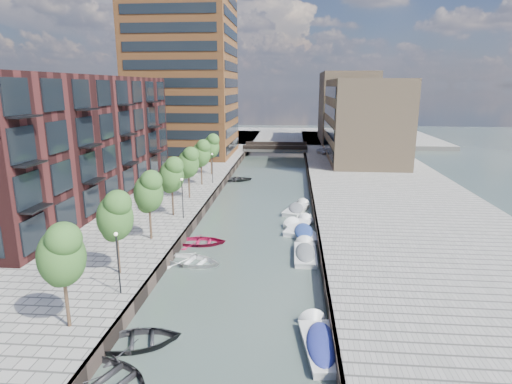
# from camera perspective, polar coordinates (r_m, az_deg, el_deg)

# --- Properties ---
(water) EXTENTS (300.00, 300.00, 0.00)m
(water) POSITION_cam_1_polar(r_m,az_deg,el_deg) (58.02, 1.25, 0.10)
(water) COLOR #38473F
(water) RESTS_ON ground
(quay_left) EXTENTS (60.00, 140.00, 1.00)m
(quay_left) POSITION_cam_1_polar(r_m,az_deg,el_deg) (70.08, -29.59, 1.10)
(quay_left) COLOR gray
(quay_left) RESTS_ON ground
(quay_right) EXTENTS (20.00, 140.00, 1.00)m
(quay_right) POSITION_cam_1_polar(r_m,az_deg,el_deg) (59.09, 16.92, 0.24)
(quay_right) COLOR gray
(quay_right) RESTS_ON ground
(quay_wall_left) EXTENTS (0.25, 140.00, 1.00)m
(quay_wall_left) POSITION_cam_1_polar(r_m,az_deg,el_deg) (58.60, -4.71, 0.70)
(quay_wall_left) COLOR #332823
(quay_wall_left) RESTS_ON ground
(quay_wall_right) EXTENTS (0.25, 140.00, 1.00)m
(quay_wall_right) POSITION_cam_1_polar(r_m,az_deg,el_deg) (57.84, 7.29, 0.45)
(quay_wall_right) COLOR #332823
(quay_wall_right) RESTS_ON ground
(far_closure) EXTENTS (80.00, 40.00, 1.00)m
(far_closure) POSITION_cam_1_polar(r_m,az_deg,el_deg) (117.04, 3.20, 7.38)
(far_closure) COLOR gray
(far_closure) RESTS_ON ground
(apartment_block) EXTENTS (8.00, 38.00, 14.00)m
(apartment_block) POSITION_cam_1_polar(r_m,az_deg,el_deg) (52.24, -22.10, 6.45)
(apartment_block) COLOR black
(apartment_block) RESTS_ON quay_left
(tower) EXTENTS (18.00, 18.00, 30.00)m
(tower) POSITION_cam_1_polar(r_m,az_deg,el_deg) (83.81, -9.61, 15.22)
(tower) COLOR brown
(tower) RESTS_ON quay_left
(tan_block_near) EXTENTS (12.00, 25.00, 14.00)m
(tan_block_near) POSITION_cam_1_polar(r_m,az_deg,el_deg) (79.40, 14.12, 9.30)
(tan_block_near) COLOR #8D7456
(tan_block_near) RESTS_ON quay_right
(tan_block_far) EXTENTS (12.00, 20.00, 16.00)m
(tan_block_far) POSITION_cam_1_polar(r_m,az_deg,el_deg) (105.05, 11.97, 11.01)
(tan_block_far) COLOR #8D7456
(tan_block_far) RESTS_ON quay_right
(bridge) EXTENTS (13.00, 6.00, 1.30)m
(bridge) POSITION_cam_1_polar(r_m,az_deg,el_deg) (89.17, 2.62, 5.90)
(bridge) COLOR gray
(bridge) RESTS_ON ground
(tree_0) EXTENTS (2.50, 2.50, 5.95)m
(tree_0) POSITION_cam_1_polar(r_m,az_deg,el_deg) (25.10, -24.54, -7.43)
(tree_0) COLOR #382619
(tree_0) RESTS_ON quay_left
(tree_1) EXTENTS (2.50, 2.50, 5.95)m
(tree_1) POSITION_cam_1_polar(r_m,az_deg,el_deg) (31.02, -18.31, -2.88)
(tree_1) COLOR #382619
(tree_1) RESTS_ON quay_left
(tree_2) EXTENTS (2.50, 2.50, 5.95)m
(tree_2) POSITION_cam_1_polar(r_m,az_deg,el_deg) (37.31, -14.15, 0.19)
(tree_2) COLOR #382619
(tree_2) RESTS_ON quay_left
(tree_3) EXTENTS (2.50, 2.50, 5.95)m
(tree_3) POSITION_cam_1_polar(r_m,az_deg,el_deg) (43.81, -11.21, 2.37)
(tree_3) COLOR #382619
(tree_3) RESTS_ON quay_left
(tree_4) EXTENTS (2.50, 2.50, 5.95)m
(tree_4) POSITION_cam_1_polar(r_m,az_deg,el_deg) (50.45, -9.03, 3.98)
(tree_4) COLOR #382619
(tree_4) RESTS_ON quay_left
(tree_5) EXTENTS (2.50, 2.50, 5.95)m
(tree_5) POSITION_cam_1_polar(r_m,az_deg,el_deg) (57.18, -7.36, 5.20)
(tree_5) COLOR #382619
(tree_5) RESTS_ON quay_left
(tree_6) EXTENTS (2.50, 2.50, 5.95)m
(tree_6) POSITION_cam_1_polar(r_m,az_deg,el_deg) (63.96, -6.03, 6.17)
(tree_6) COLOR #382619
(tree_6) RESTS_ON quay_left
(lamp_0) EXTENTS (0.24, 0.24, 4.12)m
(lamp_0) POSITION_cam_1_polar(r_m,az_deg,el_deg) (28.50, -17.96, -8.17)
(lamp_0) COLOR black
(lamp_0) RESTS_ON quay_left
(lamp_1) EXTENTS (0.24, 0.24, 4.12)m
(lamp_1) POSITION_cam_1_polar(r_m,az_deg,el_deg) (42.93, -9.80, -0.26)
(lamp_1) COLOR black
(lamp_1) RESTS_ON quay_left
(lamp_2) EXTENTS (0.24, 0.24, 4.12)m
(lamp_2) POSITION_cam_1_polar(r_m,az_deg,el_deg) (58.18, -5.84, 3.61)
(lamp_2) COLOR black
(lamp_2) RESTS_ON quay_left
(sloop_0) EXTENTS (5.65, 4.97, 0.97)m
(sloop_0) POSITION_cam_1_polar(r_m,az_deg,el_deg) (23.74, -18.78, -22.79)
(sloop_0) COLOR black
(sloop_0) RESTS_ON ground
(sloop_1) EXTENTS (5.71, 4.84, 1.00)m
(sloop_1) POSITION_cam_1_polar(r_m,az_deg,el_deg) (25.94, -15.48, -19.07)
(sloop_1) COLOR #232326
(sloop_1) RESTS_ON ground
(sloop_2) EXTENTS (4.74, 3.54, 0.94)m
(sloop_2) POSITION_cam_1_polar(r_m,az_deg,el_deg) (39.29, -7.33, -6.90)
(sloop_2) COLOR #A2113B
(sloop_2) RESTS_ON ground
(sloop_3) EXTENTS (5.58, 4.59, 1.01)m
(sloop_3) POSITION_cam_1_polar(r_m,az_deg,el_deg) (35.24, -8.52, -9.46)
(sloop_3) COLOR white
(sloop_3) RESTS_ON ground
(sloop_4) EXTENTS (5.31, 4.41, 0.95)m
(sloop_4) POSITION_cam_1_polar(r_m,az_deg,el_deg) (64.52, -2.51, 1.51)
(sloop_4) COLOR black
(sloop_4) RESTS_ON ground
(motorboat_0) EXTENTS (2.50, 5.42, 1.74)m
(motorboat_0) POSITION_cam_1_polar(r_m,az_deg,el_deg) (25.18, 8.49, -19.21)
(motorboat_0) COLOR silver
(motorboat_0) RESTS_ON ground
(motorboat_1) EXTENTS (1.83, 5.23, 1.74)m
(motorboat_1) POSITION_cam_1_polar(r_m,az_deg,el_deg) (36.68, 6.57, -8.07)
(motorboat_1) COLOR silver
(motorboat_1) RESTS_ON ground
(motorboat_2) EXTENTS (3.12, 5.57, 1.76)m
(motorboat_2) POSITION_cam_1_polar(r_m,az_deg,el_deg) (43.45, 5.91, -4.64)
(motorboat_2) COLOR white
(motorboat_2) RESTS_ON ground
(motorboat_3) EXTENTS (3.93, 5.91, 1.87)m
(motorboat_3) POSITION_cam_1_polar(r_m,az_deg,el_deg) (41.59, 6.05, -5.33)
(motorboat_3) COLOR silver
(motorboat_3) RESTS_ON ground
(motorboat_4) EXTENTS (3.25, 5.43, 1.71)m
(motorboat_4) POSITION_cam_1_polar(r_m,az_deg,el_deg) (49.18, 5.51, -2.27)
(motorboat_4) COLOR silver
(motorboat_4) RESTS_ON ground
(car) EXTENTS (2.62, 3.69, 1.17)m
(car) POSITION_cam_1_polar(r_m,az_deg,el_deg) (84.47, 8.91, 5.42)
(car) COLOR silver
(car) RESTS_ON quay_right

